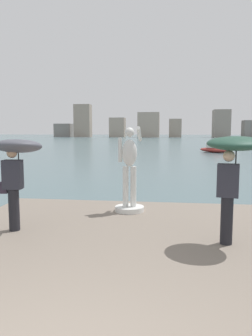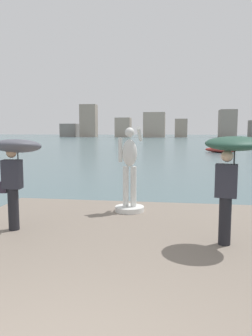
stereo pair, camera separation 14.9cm
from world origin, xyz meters
name	(u,v)px [view 2 (the right image)]	position (x,y,z in m)	size (l,w,h in m)	color
ground_plane	(165,150)	(0.00, 40.00, 0.00)	(400.00, 400.00, 0.00)	#4C666B
pier	(87,292)	(0.00, 2.12, 0.20)	(7.03, 10.25, 0.40)	slate
statue_white_figure	(130,177)	(0.06, 6.07, 1.29)	(0.75, 0.94, 2.19)	silver
onlooker_left	(16,158)	(-2.05, 4.16, 1.91)	(1.05, 1.07, 1.95)	black
onlooker_right	(232,159)	(2.21, 3.85, 1.98)	(1.23, 1.24, 2.01)	black
boat_near	(222,146)	(7.62, 43.33, 0.54)	(2.61, 3.77, 1.47)	#336B5B
boat_mid	(220,149)	(6.38, 36.69, 0.38)	(3.87, 3.97, 1.11)	#9E2D28
distant_skyline	(174,125)	(1.03, 134.03, 4.98)	(93.75, 12.34, 13.80)	gray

